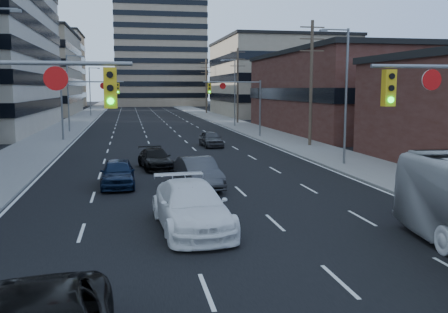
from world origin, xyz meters
name	(u,v)px	position (x,y,z in m)	size (l,w,h in m)	color
road_surface	(142,108)	(0.00, 130.00, 0.01)	(18.00, 300.00, 0.02)	black
sidewalk_left	(98,108)	(-11.50, 130.00, 0.07)	(5.00, 300.00, 0.15)	slate
sidewalk_right	(185,107)	(11.50, 130.00, 0.07)	(5.00, 300.00, 0.15)	slate
office_left_far	(23,74)	(-24.00, 100.00, 8.00)	(20.00, 30.00, 16.00)	gray
storefront_right_mid	(362,94)	(24.00, 50.00, 4.50)	(20.00, 30.00, 9.00)	#472119
office_right_far	(278,79)	(25.00, 88.00, 7.00)	(22.00, 28.00, 14.00)	gray
apartment_tower	(158,9)	(6.00, 150.00, 29.00)	(26.00, 26.00, 58.00)	gray
bg_block_left	(37,71)	(-28.00, 140.00, 10.00)	(24.00, 24.00, 20.00)	#ADA089
bg_block_right	(258,85)	(32.00, 130.00, 6.00)	(22.00, 22.00, 12.00)	gray
signal_far_left	(86,97)	(-7.68, 45.00, 4.30)	(6.09, 0.33, 6.00)	slate
signal_far_right	(239,97)	(7.68, 45.00, 4.30)	(6.09, 0.33, 6.00)	slate
utility_pole_block	(311,81)	(12.20, 36.00, 5.78)	(2.20, 0.28, 11.00)	#4C3D2D
utility_pole_midblock	(238,84)	(12.20, 66.00, 5.78)	(2.20, 0.28, 11.00)	#4C3D2D
utility_pole_distant	(206,85)	(12.20, 96.00, 5.78)	(2.20, 0.28, 11.00)	#4C3D2D
streetlight_left_mid	(69,89)	(-10.34, 55.00, 5.05)	(2.03, 0.22, 9.00)	slate
streetlight_left_far	(91,89)	(-10.34, 90.00, 5.05)	(2.03, 0.22, 9.00)	slate
streetlight_right_near	(344,90)	(10.34, 25.00, 5.05)	(2.03, 0.22, 9.00)	slate
streetlight_right_far	(234,89)	(10.34, 60.00, 5.05)	(2.03, 0.22, 9.00)	slate
white_van	(191,206)	(-1.46, 11.75, 0.86)	(2.41, 5.92, 1.72)	white
sedan_blue	(118,173)	(-4.26, 20.46, 0.73)	(1.73, 4.30, 1.46)	#0C1932
sedan_grey_center	(198,173)	(-0.13, 19.45, 0.78)	(1.66, 4.76, 1.57)	#38383A
sedan_black_far	(155,159)	(-2.00, 26.03, 0.65)	(1.82, 4.48, 1.30)	black
sedan_grey_right	(211,139)	(3.52, 37.52, 0.70)	(1.66, 4.13, 1.41)	#3A3A3D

